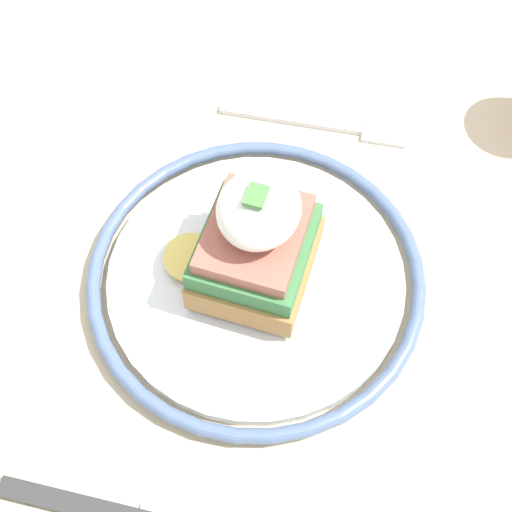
% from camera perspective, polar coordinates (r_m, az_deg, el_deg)
% --- Properties ---
extents(ground_plane, '(6.00, 6.00, 0.00)m').
position_cam_1_polar(ground_plane, '(1.20, -0.51, -17.77)').
color(ground_plane, '#9E9993').
extents(dining_table, '(0.95, 0.72, 0.77)m').
position_cam_1_polar(dining_table, '(0.60, -0.97, -4.46)').
color(dining_table, '#C6B28E').
rests_on(dining_table, ground_plane).
extents(plate, '(0.24, 0.24, 0.02)m').
position_cam_1_polar(plate, '(0.45, -0.00, -1.74)').
color(plate, silver).
rests_on(plate, dining_table).
extents(sandwich, '(0.08, 0.10, 0.09)m').
position_cam_1_polar(sandwich, '(0.41, -0.03, 1.31)').
color(sandwich, '#9E703D').
rests_on(sandwich, plate).
extents(fork, '(0.03, 0.16, 0.00)m').
position_cam_1_polar(fork, '(0.54, 5.96, 11.59)').
color(fork, silver).
rests_on(fork, dining_table).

